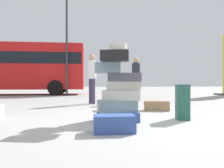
{
  "coord_description": "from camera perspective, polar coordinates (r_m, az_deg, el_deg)",
  "views": [
    {
      "loc": [
        -0.6,
        -3.97,
        0.72
      ],
      "look_at": [
        -0.1,
        1.3,
        0.7
      ],
      "focal_mm": 33.97,
      "sensor_mm": 36.0,
      "label": 1
    }
  ],
  "objects": [
    {
      "name": "ground_plane",
      "position": [
        4.08,
        3.21,
        -9.96
      ],
      "size": [
        80.0,
        80.0,
        0.0
      ],
      "primitive_type": "plane",
      "color": "#9E9E99"
    },
    {
      "name": "suitcase_brown_left_side",
      "position": [
        5.68,
        0.5,
        -5.84
      ],
      "size": [
        0.71,
        0.51,
        0.24
      ],
      "primitive_type": "cube",
      "rotation": [
        0.0,
        0.0,
        0.18
      ],
      "color": "olive",
      "rests_on": "ground"
    },
    {
      "name": "suitcase_navy_right_side",
      "position": [
        3.16,
        0.56,
        -10.61
      ],
      "size": [
        0.6,
        0.34,
        0.25
      ],
      "primitive_type": "cube",
      "rotation": [
        0.0,
        0.0,
        0.02
      ],
      "color": "#334F99",
      "rests_on": "ground"
    },
    {
      "name": "lamp_post",
      "position": [
        13.13,
        -12.08,
        16.61
      ],
      "size": [
        0.36,
        0.36,
        6.92
      ],
      "color": "#333338",
      "rests_on": "ground"
    },
    {
      "name": "parked_bus",
      "position": [
        15.01,
        -25.8,
        4.42
      ],
      "size": [
        9.36,
        2.83,
        3.15
      ],
      "rotation": [
        0.0,
        0.0,
        0.01
      ],
      "color": "red",
      "rests_on": "ground"
    },
    {
      "name": "suitcase_teal_foreground_far",
      "position": [
        4.44,
        18.43,
        -4.6
      ],
      "size": [
        0.3,
        0.34,
        0.7
      ],
      "primitive_type": "cube",
      "rotation": [
        0.0,
        0.0,
        -0.22
      ],
      "color": "#26594C",
      "rests_on": "ground"
    },
    {
      "name": "person_tourist_with_camera",
      "position": [
        7.46,
        -5.41,
        2.67
      ],
      "size": [
        0.3,
        0.31,
        1.74
      ],
      "rotation": [
        0.0,
        0.0,
        -1.08
      ],
      "color": "#3F334C",
      "rests_on": "ground"
    },
    {
      "name": "suitcase_brown_behind_tower",
      "position": [
        5.73,
        11.89,
        -5.76
      ],
      "size": [
        0.69,
        0.4,
        0.25
      ],
      "primitive_type": "cube",
      "rotation": [
        0.0,
        0.0,
        -0.18
      ],
      "color": "olive",
      "rests_on": "ground"
    },
    {
      "name": "person_bearded_onlooker",
      "position": [
        7.86,
        6.47,
        2.27
      ],
      "size": [
        0.3,
        0.33,
        1.68
      ],
      "rotation": [
        0.0,
        0.0,
        -1.86
      ],
      "color": "#3F334C",
      "rests_on": "ground"
    },
    {
      "name": "suitcase_tower",
      "position": [
        4.07,
        1.8,
        -1.56
      ],
      "size": [
        0.92,
        0.65,
        1.47
      ],
      "color": "#334F99",
      "rests_on": "ground"
    }
  ]
}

